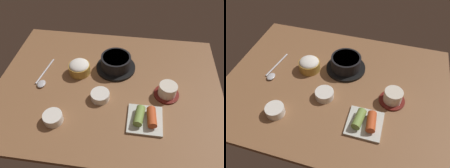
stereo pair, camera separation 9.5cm
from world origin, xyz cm
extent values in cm
cube|color=brown|center=(0.00, 0.00, 1.00)|extent=(100.00, 76.00, 2.00)
cylinder|color=black|center=(2.02, 11.33, 2.59)|extent=(18.61, 18.61, 1.17)
cylinder|color=black|center=(2.02, 11.33, 6.14)|extent=(13.94, 13.94, 5.95)
cylinder|color=#D15619|center=(2.02, 11.33, 8.82)|extent=(12.27, 12.27, 0.60)
cylinder|color=#B78C38|center=(-14.42, 6.18, 4.29)|extent=(9.94, 9.94, 4.57)
ellipsoid|color=white|center=(-14.42, 6.18, 6.57)|extent=(9.14, 9.14, 3.48)
cylinder|color=maroon|center=(25.60, -2.37, 2.40)|extent=(10.72, 10.72, 0.80)
cylinder|color=silver|center=(25.60, -2.37, 5.32)|extent=(7.58, 7.58, 5.05)
cylinder|color=#C6D18C|center=(25.60, -2.37, 7.55)|extent=(6.44, 6.44, 0.40)
cylinder|color=white|center=(-2.18, -8.05, 3.65)|extent=(7.93, 7.93, 3.29)
cylinder|color=brown|center=(-2.18, -8.05, 4.99)|extent=(6.50, 6.50, 0.50)
cube|color=silver|center=(16.91, -16.73, 2.50)|extent=(13.50, 13.50, 1.00)
cylinder|color=#7A9E47|center=(14.55, -16.73, 4.76)|extent=(4.54, 8.49, 3.52)
cylinder|color=#C64C23|center=(19.27, -16.73, 4.76)|extent=(4.17, 8.36, 3.52)
cylinder|color=white|center=(-18.22, -21.51, 3.81)|extent=(7.54, 7.54, 3.61)
cylinder|color=#B73323|center=(-18.22, -21.51, 5.31)|extent=(6.19, 6.19, 0.50)
cylinder|color=#B7B7BC|center=(-30.89, 4.41, 2.40)|extent=(3.48, 17.10, 0.80)
ellipsoid|color=#B7B7BC|center=(-29.55, -4.07, 2.72)|extent=(3.60, 4.68, 1.26)
camera|label=1|loc=(10.75, -65.66, 74.46)|focal=35.20mm
camera|label=2|loc=(19.99, -63.69, 74.46)|focal=35.20mm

